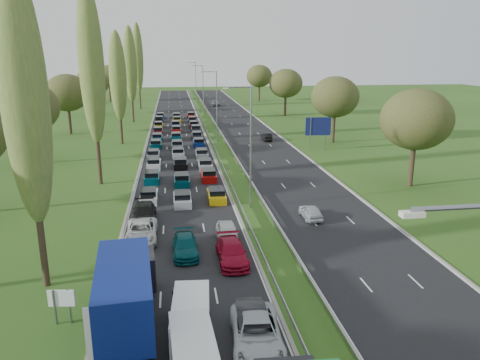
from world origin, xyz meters
TOP-DOWN VIEW (x-y plane):
  - ground at (4.50, 80.00)m, footprint 260.00×260.00m
  - near_carriageway at (-2.25, 82.50)m, footprint 10.50×215.00m
  - far_carriageway at (11.25, 82.50)m, footprint 10.50×215.00m
  - central_reservation at (4.50, 82.50)m, footprint 2.36×215.00m
  - lamp_columns at (4.50, 78.00)m, footprint 0.18×140.18m
  - poplar_row at (-11.50, 68.17)m, footprint 2.80×127.80m
  - woodland_left at (-22.00, 62.63)m, footprint 8.00×166.00m
  - woodland_right at (24.00, 66.67)m, footprint 8.00×153.00m
  - traffic_queue_fill at (-2.24, 77.64)m, footprint 9.03×68.60m
  - near_car_2 at (-5.71, 35.94)m, footprint 2.53×5.42m
  - near_car_3 at (-5.69, 40.30)m, footprint 2.42×5.41m
  - near_car_7 at (-2.25, 32.62)m, footprint 2.00×4.73m
  - near_car_9 at (1.03, 21.34)m, footprint 1.82×4.71m
  - near_car_10 at (1.11, 20.39)m, footprint 3.04×5.85m
  - near_car_11 at (1.11, 30.80)m, footprint 2.15×5.15m
  - near_car_12 at (1.20, 34.56)m, footprint 1.85×4.40m
  - far_car_0 at (9.51, 39.01)m, footprint 1.57×3.82m
  - far_car_1 at (13.14, 78.38)m, footprint 1.39×3.96m
  - far_car_2 at (9.35, 133.62)m, footprint 2.47×4.94m
  - blue_lorry at (-5.66, 23.12)m, footprint 2.78×10.02m
  - white_van_front at (-2.24, 18.78)m, footprint 2.03×5.18m
  - white_van_rear at (-2.23, 22.15)m, footprint 1.97×5.04m
  - info_sign at (-9.40, 24.12)m, footprint 1.50×0.28m
  - direction_sign at (19.40, 68.98)m, footprint 4.00×0.28m

SIDE VIEW (x-z plane):
  - ground at x=4.50m, z-range 0.00..0.00m
  - near_carriageway at x=-2.25m, z-range -0.02..0.02m
  - far_carriageway at x=11.25m, z-range -0.02..0.02m
  - traffic_queue_fill at x=-2.24m, z-range 0.04..0.84m
  - central_reservation at x=4.50m, z-range 0.39..0.71m
  - far_car_0 at x=9.51m, z-range 0.02..1.32m
  - far_car_1 at x=13.14m, z-range 0.02..1.33m
  - far_car_2 at x=9.35m, z-range 0.02..1.36m
  - near_car_7 at x=-2.25m, z-range 0.02..1.38m
  - near_car_12 at x=1.20m, z-range 0.02..1.51m
  - near_car_11 at x=1.11m, z-range 0.02..1.51m
  - near_car_2 at x=-5.71m, z-range 0.02..1.52m
  - near_car_9 at x=1.03m, z-range 0.02..1.55m
  - near_car_3 at x=-5.69m, z-range 0.02..1.56m
  - near_car_10 at x=1.11m, z-range 0.02..1.60m
  - white_van_rear at x=-2.23m, z-range 0.03..2.05m
  - white_van_front at x=-2.24m, z-range 0.03..2.11m
  - info_sign at x=-9.40m, z-range 0.32..2.42m
  - blue_lorry at x=-5.66m, z-range 0.06..4.29m
  - direction_sign at x=19.40m, z-range 0.97..6.17m
  - lamp_columns at x=4.50m, z-range 0.00..12.00m
  - woodland_right at x=24.00m, z-range 2.13..13.23m
  - woodland_left at x=-22.00m, z-range 2.13..13.23m
  - poplar_row at x=-11.50m, z-range 1.17..23.61m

